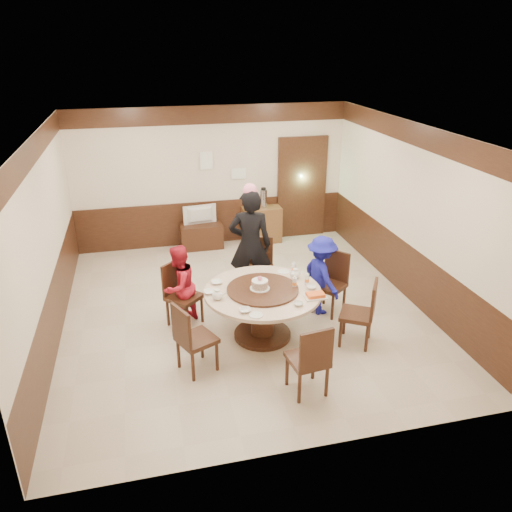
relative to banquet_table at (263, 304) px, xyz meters
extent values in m
plane|color=#C3B39C|center=(-0.11, 0.79, -0.53)|extent=(6.00, 6.00, 0.00)
plane|color=silver|center=(-0.11, 0.79, 2.27)|extent=(6.00, 6.00, 0.00)
cube|color=beige|center=(-0.11, 3.79, 0.87)|extent=(5.50, 0.04, 2.80)
cube|color=beige|center=(-0.11, -2.21, 0.87)|extent=(5.50, 0.04, 2.80)
cube|color=beige|center=(-2.86, 0.79, 0.87)|extent=(0.04, 6.00, 2.80)
cube|color=beige|center=(2.64, 0.79, 0.87)|extent=(0.04, 6.00, 2.80)
cube|color=#351C10|center=(-0.11, 0.79, -0.08)|extent=(5.50, 6.00, 0.90)
cube|color=#351C10|center=(-0.11, 0.79, 2.09)|extent=(5.50, 6.00, 0.35)
cube|color=#351C10|center=(1.79, 3.74, 0.52)|extent=(1.05, 0.08, 2.18)
cube|color=#85CE94|center=(1.79, 3.76, 0.52)|extent=(0.88, 0.02, 2.05)
cylinder|color=#351C10|center=(0.00, 0.00, -0.50)|extent=(0.82, 0.82, 0.06)
cylinder|color=#351C10|center=(0.00, 0.00, -0.18)|extent=(0.33, 0.33, 0.65)
cylinder|color=#CAAD93|center=(0.00, 0.00, 0.19)|extent=(1.64, 1.64, 0.05)
cylinder|color=#351C10|center=(0.00, 0.00, 0.23)|extent=(1.00, 1.00, 0.03)
cube|color=#351C10|center=(1.18, 0.45, -0.08)|extent=(0.62, 0.62, 0.06)
cube|color=#351C10|center=(1.34, 0.58, 0.19)|extent=(0.29, 0.35, 0.50)
cube|color=#351C10|center=(1.18, 0.45, -0.32)|extent=(0.36, 0.36, 0.42)
cube|color=#351C10|center=(0.26, 1.24, -0.08)|extent=(0.56, 0.56, 0.06)
cube|color=#351C10|center=(0.32, 1.44, 0.19)|extent=(0.41, 0.17, 0.50)
cube|color=#351C10|center=(0.26, 1.24, -0.32)|extent=(0.36, 0.36, 0.42)
cube|color=#351C10|center=(-1.05, 0.61, -0.08)|extent=(0.62, 0.62, 0.06)
cube|color=#351C10|center=(-1.19, 0.76, 0.19)|extent=(0.33, 0.32, 0.50)
cube|color=#351C10|center=(-1.05, 0.61, -0.32)|extent=(0.36, 0.36, 0.42)
cube|color=#351C10|center=(-1.01, -0.56, -0.08)|extent=(0.58, 0.58, 0.06)
cube|color=#351C10|center=(-1.20, -0.65, 0.19)|extent=(0.21, 0.40, 0.50)
cube|color=#351C10|center=(-1.01, -0.56, -0.32)|extent=(0.36, 0.36, 0.42)
cube|color=#351C10|center=(0.23, -1.30, -0.08)|extent=(0.49, 0.49, 0.06)
cube|color=#351C10|center=(0.25, -1.51, 0.19)|extent=(0.42, 0.09, 0.50)
cube|color=#351C10|center=(0.23, -1.30, -0.32)|extent=(0.36, 0.36, 0.42)
cube|color=#351C10|center=(1.23, -0.46, -0.08)|extent=(0.60, 0.60, 0.06)
cube|color=#351C10|center=(1.41, -0.57, 0.19)|extent=(0.25, 0.38, 0.50)
cube|color=#351C10|center=(1.23, -0.46, -0.32)|extent=(0.36, 0.36, 0.42)
imported|color=black|center=(0.10, 1.21, 0.40)|extent=(0.76, 0.58, 1.86)
imported|color=#B01729|center=(-1.11, 0.63, 0.10)|extent=(0.76, 0.77, 1.26)
imported|color=#171996|center=(1.05, 0.49, 0.10)|extent=(0.64, 0.90, 1.26)
cylinder|color=white|center=(-0.04, 0.00, 0.25)|extent=(0.28, 0.28, 0.01)
cylinder|color=tan|center=(-0.04, 0.00, 0.31)|extent=(0.22, 0.22, 0.10)
cylinder|color=white|center=(-0.04, 0.00, 0.37)|extent=(0.23, 0.23, 0.01)
sphere|color=pink|center=(-0.04, 0.00, 0.41)|extent=(0.07, 0.07, 0.07)
ellipsoid|color=white|center=(-0.65, -0.11, 0.28)|extent=(0.17, 0.15, 0.13)
ellipsoid|color=white|center=(0.56, 0.27, 0.28)|extent=(0.17, 0.15, 0.13)
imported|color=white|center=(-0.59, 0.35, 0.24)|extent=(0.16, 0.16, 0.04)
imported|color=white|center=(0.35, -0.52, 0.24)|extent=(0.13, 0.13, 0.04)
imported|color=white|center=(-0.37, -0.52, 0.24)|extent=(0.16, 0.16, 0.04)
imported|color=white|center=(0.68, -0.11, 0.24)|extent=(0.14, 0.14, 0.04)
imported|color=white|center=(-0.73, 0.08, 0.24)|extent=(0.16, 0.16, 0.04)
cylinder|color=white|center=(-0.25, -0.65, 0.22)|extent=(0.18, 0.18, 0.01)
cylinder|color=white|center=(0.45, 0.50, 0.22)|extent=(0.18, 0.18, 0.01)
cube|color=white|center=(0.64, -0.37, 0.23)|extent=(0.30, 0.20, 0.02)
cube|color=#EA591A|center=(0.64, -0.37, 0.26)|extent=(0.24, 0.15, 0.04)
cylinder|color=white|center=(0.45, -0.04, 0.30)|extent=(0.06, 0.06, 0.16)
cylinder|color=white|center=(0.65, 0.02, 0.30)|extent=(0.06, 0.06, 0.16)
cylinder|color=white|center=(0.58, 0.43, 0.30)|extent=(0.06, 0.06, 0.16)
cube|color=#351C10|center=(-0.40, 3.54, -0.28)|extent=(0.85, 0.45, 0.50)
imported|color=gray|center=(-0.40, 3.54, 0.16)|extent=(0.68, 0.17, 0.39)
cube|color=brown|center=(0.88, 3.57, -0.16)|extent=(0.80, 0.40, 0.75)
cylinder|color=silver|center=(0.91, 3.57, 0.41)|extent=(0.15, 0.15, 0.38)
cube|color=white|center=(-0.21, 3.74, 1.22)|extent=(0.25, 0.00, 0.35)
cube|color=white|center=(0.44, 3.74, 0.92)|extent=(0.30, 0.00, 0.22)
camera|label=1|loc=(-1.52, -5.98, 3.45)|focal=35.00mm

